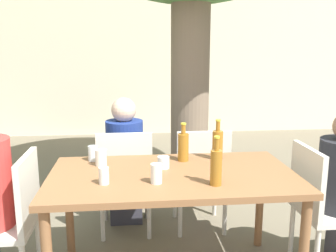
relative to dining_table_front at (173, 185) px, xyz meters
name	(u,v)px	position (x,y,z in m)	size (l,w,h in m)	color
cafe_building_wall	(144,56)	(0.00, 4.49, 0.72)	(10.00, 0.08, 2.80)	beige
dining_table_front	(173,185)	(0.00, 0.00, 0.00)	(1.60, 0.88, 0.77)	brown
patio_chair_0	(12,216)	(-1.03, 0.00, -0.17)	(0.44, 0.44, 0.91)	beige
patio_chair_1	(321,202)	(1.03, 0.00, -0.17)	(0.44, 0.44, 0.91)	beige
patio_chair_2	(125,176)	(-0.32, 0.67, -0.17)	(0.44, 0.44, 0.91)	beige
patio_chair_3	(201,174)	(0.32, 0.67, -0.17)	(0.44, 0.44, 0.91)	beige
person_seated_2	(125,168)	(-0.32, 0.91, -0.17)	(0.32, 0.56, 1.16)	#383842
amber_bottle_0	(216,166)	(0.23, -0.24, 0.20)	(0.07, 0.07, 0.30)	#9E661E
amber_bottle_1	(183,146)	(0.11, 0.26, 0.19)	(0.08, 0.08, 0.28)	#9E661E
amber_bottle_2	(218,144)	(0.36, 0.28, 0.19)	(0.08, 0.08, 0.30)	#9E661E
drinking_glass_0	(156,174)	(-0.12, -0.17, 0.14)	(0.07, 0.07, 0.12)	silver
drinking_glass_1	(101,157)	(-0.47, 0.21, 0.14)	(0.08, 0.08, 0.11)	silver
drinking_glass_2	(104,176)	(-0.43, -0.15, 0.13)	(0.06, 0.06, 0.10)	silver
drinking_glass_3	(163,162)	(-0.05, 0.11, 0.12)	(0.08, 0.08, 0.08)	silver
drinking_glass_4	(93,153)	(-0.54, 0.33, 0.13)	(0.07, 0.07, 0.11)	silver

